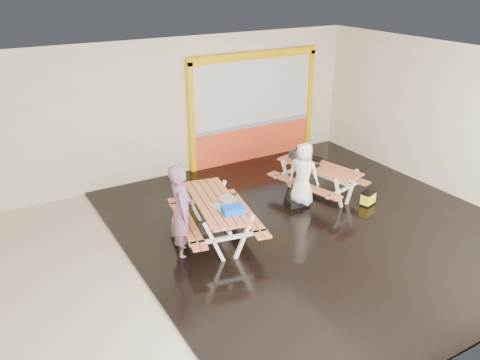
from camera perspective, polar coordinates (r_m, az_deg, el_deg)
room at (r=8.98m, az=2.90°, el=2.39°), size 10.02×8.02×3.52m
deck at (r=10.39m, az=8.52°, el=-5.25°), size 7.50×7.98×0.05m
kiosk at (r=13.35m, az=1.60°, el=8.21°), size 3.88×0.16×3.00m
picnic_table_left at (r=9.50m, az=-2.84°, el=-3.57°), size 1.86×2.41×0.87m
picnic_table_right at (r=11.45m, az=9.20°, el=0.80°), size 1.79×2.26×0.80m
person_left at (r=8.97m, az=-6.84°, el=-3.68°), size 0.65×0.79×1.86m
person_right at (r=10.80m, az=7.44°, el=0.74°), size 0.74×0.83×1.42m
laptop_left at (r=9.16m, az=-1.96°, el=-2.82°), size 0.42×0.39×0.16m
laptop_right at (r=11.38m, az=8.59°, el=1.99°), size 0.45×0.43×0.15m
blue_pouch at (r=8.93m, az=-0.82°, el=-3.53°), size 0.44×0.35×0.12m
toolbox at (r=11.78m, az=6.72°, el=3.06°), size 0.40×0.22×0.22m
backpack at (r=12.28m, az=7.29°, el=3.11°), size 0.31×0.24×0.46m
dark_case at (r=11.10m, az=6.60°, el=-2.52°), size 0.48×0.39×0.17m
fluke_bag at (r=11.40m, az=14.78°, el=-2.11°), size 0.40×0.32×0.30m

